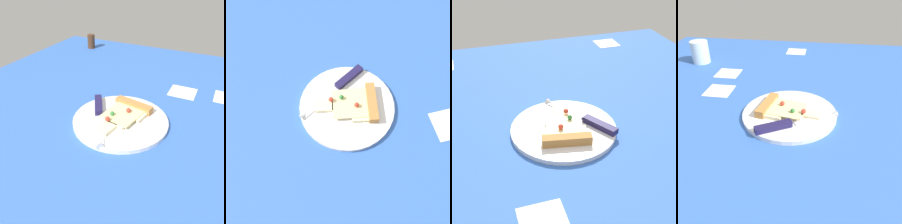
{
  "view_description": "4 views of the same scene",
  "coord_description": "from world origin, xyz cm",
  "views": [
    {
      "loc": [
        53.25,
        17.17,
        39.44
      ],
      "look_at": [
        1.62,
        -8.31,
        2.23
      ],
      "focal_mm": 37.81,
      "sensor_mm": 36.0,
      "label": 1
    },
    {
      "loc": [
        14.51,
        32.4,
        72.92
      ],
      "look_at": [
        5.55,
        -3.04,
        2.87
      ],
      "focal_mm": 45.96,
      "sensor_mm": 36.0,
      "label": 2
    },
    {
      "loc": [
        -64.32,
        15.57,
        49.91
      ],
      "look_at": [
        4.89,
        -6.19,
        4.1
      ],
      "focal_mm": 53.0,
      "sensor_mm": 36.0,
      "label": 3
    },
    {
      "loc": [
        11.3,
        -65.25,
        39.43
      ],
      "look_at": [
        3.02,
        -9.11,
        3.75
      ],
      "focal_mm": 39.72,
      "sensor_mm": 36.0,
      "label": 4
    }
  ],
  "objects": [
    {
      "name": "ground_plane",
      "position": [
        0.02,
        0.02,
        -1.5
      ],
      "size": [
        138.23,
        138.23,
        3.0
      ],
      "color": "#3360B7",
      "rests_on": "ground"
    },
    {
      "name": "plate",
      "position": [
        2.35,
        -5.26,
        0.61
      ],
      "size": [
        27.18,
        27.18,
        1.21
      ],
      "primitive_type": "cylinder",
      "color": "silver",
      "rests_on": "ground_plane"
    },
    {
      "name": "pizza_slice",
      "position": [
        -0.16,
        -4.81,
        2.01
      ],
      "size": [
        18.54,
        12.68,
        2.66
      ],
      "rotation": [
        0.0,
        0.0,
        4.53
      ],
      "color": "beige",
      "rests_on": "plate"
    },
    {
      "name": "knife",
      "position": [
        3.32,
        -11.77,
        1.81
      ],
      "size": [
        21.81,
        13.87,
        2.45
      ],
      "rotation": [
        0.0,
        0.0,
        5.24
      ],
      "color": "silver",
      "rests_on": "plate"
    }
  ]
}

